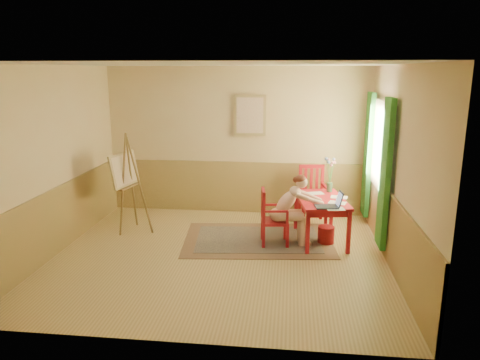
# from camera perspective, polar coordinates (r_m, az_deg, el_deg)

# --- Properties ---
(room) EXTENTS (5.04, 4.54, 2.84)m
(room) POSITION_cam_1_polar(r_m,az_deg,el_deg) (6.48, -2.75, 1.93)
(room) COLOR tan
(room) RESTS_ON ground
(wainscot) EXTENTS (5.00, 4.50, 1.00)m
(wainscot) POSITION_cam_1_polar(r_m,az_deg,el_deg) (7.47, -1.70, -3.61)
(wainscot) COLOR tan
(wainscot) RESTS_ON room
(window) EXTENTS (0.12, 2.01, 2.20)m
(window) POSITION_cam_1_polar(r_m,az_deg,el_deg) (7.61, 16.94, 2.70)
(window) COLOR white
(window) RESTS_ON room
(wall_portrait) EXTENTS (0.60, 0.05, 0.76)m
(wall_portrait) POSITION_cam_1_polar(r_m,az_deg,el_deg) (8.54, 1.26, 8.17)
(wall_portrait) COLOR tan
(wall_portrait) RESTS_ON room
(rug) EXTENTS (2.55, 1.83, 0.02)m
(rug) POSITION_cam_1_polar(r_m,az_deg,el_deg) (7.50, 2.27, -7.51)
(rug) COLOR #8C7251
(rug) RESTS_ON room
(table) EXTENTS (0.89, 1.30, 0.72)m
(table) POSITION_cam_1_polar(r_m,az_deg,el_deg) (7.38, 10.21, -2.97)
(table) COLOR red
(table) RESTS_ON room
(chair_left) EXTENTS (0.46, 0.45, 0.91)m
(chair_left) POSITION_cam_1_polar(r_m,az_deg,el_deg) (7.18, 4.05, -4.73)
(chair_left) COLOR red
(chair_left) RESTS_ON room
(chair_back) EXTENTS (0.52, 0.54, 1.04)m
(chair_back) POSITION_cam_1_polar(r_m,az_deg,el_deg) (8.30, 9.12, -1.84)
(chair_back) COLOR red
(chair_back) RESTS_ON room
(figure) EXTENTS (0.87, 0.42, 1.15)m
(figure) POSITION_cam_1_polar(r_m,az_deg,el_deg) (7.14, 6.47, -3.38)
(figure) COLOR beige
(figure) RESTS_ON room
(laptop) EXTENTS (0.43, 0.29, 0.24)m
(laptop) POSITION_cam_1_polar(r_m,az_deg,el_deg) (6.90, 11.37, -3.00)
(laptop) COLOR #1E2338
(laptop) RESTS_ON table
(papers) EXTENTS (0.67, 1.09, 0.00)m
(papers) POSITION_cam_1_polar(r_m,az_deg,el_deg) (7.28, 11.48, -2.52)
(papers) COLOR white
(papers) RESTS_ON table
(vase) EXTENTS (0.20, 0.29, 0.59)m
(vase) POSITION_cam_1_polar(r_m,az_deg,el_deg) (7.73, 11.28, 0.49)
(vase) COLOR #3F724C
(vase) RESTS_ON table
(wastebasket) EXTENTS (0.33, 0.33, 0.28)m
(wastebasket) POSITION_cam_1_polar(r_m,az_deg,el_deg) (7.45, 10.80, -6.82)
(wastebasket) COLOR maroon
(wastebasket) RESTS_ON room
(easel) EXTENTS (0.63, 0.77, 1.72)m
(easel) POSITION_cam_1_polar(r_m,az_deg,el_deg) (7.90, -14.17, 0.81)
(easel) COLOR brown
(easel) RESTS_ON room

